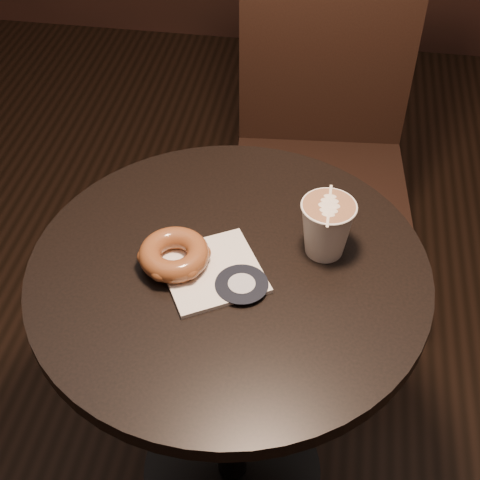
{
  "coord_description": "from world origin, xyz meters",
  "views": [
    {
      "loc": [
        0.14,
        -0.78,
        1.59
      ],
      "look_at": [
        0.01,
        0.03,
        0.79
      ],
      "focal_mm": 50.0,
      "sensor_mm": 36.0,
      "label": 1
    }
  ],
  "objects_px": {
    "pastry_bag": "(212,271)",
    "doughnut": "(174,254)",
    "cafe_table": "(230,336)",
    "chair": "(323,126)",
    "latte_cup": "(326,228)"
  },
  "relations": [
    {
      "from": "cafe_table",
      "to": "pastry_bag",
      "type": "xyz_separation_m",
      "value": [
        -0.03,
        -0.02,
        0.2
      ]
    },
    {
      "from": "doughnut",
      "to": "latte_cup",
      "type": "bearing_deg",
      "value": 17.2
    },
    {
      "from": "chair",
      "to": "latte_cup",
      "type": "height_order",
      "value": "chair"
    },
    {
      "from": "chair",
      "to": "doughnut",
      "type": "bearing_deg",
      "value": -113.35
    },
    {
      "from": "doughnut",
      "to": "chair",
      "type": "bearing_deg",
      "value": 71.61
    },
    {
      "from": "doughnut",
      "to": "latte_cup",
      "type": "xyz_separation_m",
      "value": [
        0.25,
        0.08,
        0.03
      ]
    },
    {
      "from": "cafe_table",
      "to": "pastry_bag",
      "type": "relative_size",
      "value": 4.71
    },
    {
      "from": "cafe_table",
      "to": "doughnut",
      "type": "relative_size",
      "value": 6.17
    },
    {
      "from": "cafe_table",
      "to": "chair",
      "type": "xyz_separation_m",
      "value": [
        0.13,
        0.65,
        0.06
      ]
    },
    {
      "from": "chair",
      "to": "pastry_bag",
      "type": "xyz_separation_m",
      "value": [
        -0.15,
        -0.67,
        0.14
      ]
    },
    {
      "from": "chair",
      "to": "cafe_table",
      "type": "bearing_deg",
      "value": -106.2
    },
    {
      "from": "pastry_bag",
      "to": "cafe_table",
      "type": "bearing_deg",
      "value": 10.25
    },
    {
      "from": "cafe_table",
      "to": "chair",
      "type": "relative_size",
      "value": 0.68
    },
    {
      "from": "cafe_table",
      "to": "doughnut",
      "type": "height_order",
      "value": "doughnut"
    },
    {
      "from": "pastry_bag",
      "to": "doughnut",
      "type": "xyz_separation_m",
      "value": [
        -0.07,
        0.01,
        0.02
      ]
    }
  ]
}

